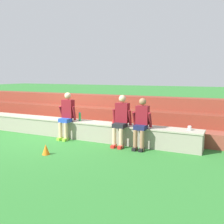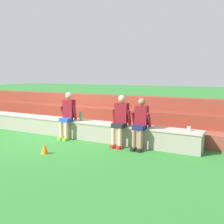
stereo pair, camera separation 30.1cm
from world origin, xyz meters
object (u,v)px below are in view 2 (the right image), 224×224
Objects in this scene: person_left_of_center at (120,119)px; person_center at (140,122)px; plastic_cup_middle at (189,129)px; sports_cone at (45,149)px; person_far_left at (67,114)px; water_bottle_near_left at (81,117)px; plastic_cup_right_end at (114,122)px.

person_center is at bearing -3.02° from person_left_of_center.
plastic_cup_middle is 3.68m from sports_cone.
person_far_left reaches higher than water_bottle_near_left.
person_far_left is 1.82m from person_left_of_center.
person_left_of_center is 5.49× the size of sports_cone.
sports_cone is (0.46, -1.55, -0.64)m from person_far_left.
person_far_left is 1.49m from plastic_cup_right_end.
person_left_of_center is at bearing -169.95° from plastic_cup_middle.
person_far_left is 13.03× the size of plastic_cup_right_end.
plastic_cup_middle is at bearing 0.15° from plastic_cup_right_end.
person_center is (2.42, -0.05, -0.05)m from person_far_left.
person_far_left is at bearing -175.28° from plastic_cup_middle.
person_far_left is 1.74m from sports_cone.
person_left_of_center is 0.60m from person_center.
plastic_cup_middle reaches higher than plastic_cup_right_end.
person_left_of_center is 2.14m from sports_cone.
person_center reaches higher than plastic_cup_right_end.
person_center reaches higher than plastic_cup_middle.
water_bottle_near_left is at bearing -176.86° from plastic_cup_right_end.
sports_cone is at bearing -118.36° from plastic_cup_right_end.
person_far_left reaches higher than plastic_cup_right_end.
plastic_cup_middle is (2.15, 0.01, 0.00)m from plastic_cup_right_end.
plastic_cup_middle is (1.19, 0.35, -0.12)m from person_center.
plastic_cup_middle is (3.28, 0.07, -0.07)m from water_bottle_near_left.
plastic_cup_right_end is at bearing 61.64° from sports_cone.
person_center is 1.24m from plastic_cup_middle.
person_left_of_center reaches higher than water_bottle_near_left.
person_far_left is at bearing -144.88° from water_bottle_near_left.
person_center is 12.38× the size of plastic_cup_right_end.
water_bottle_near_left is 1.13m from plastic_cup_right_end.
plastic_cup_right_end is (1.45, 0.29, -0.17)m from person_far_left.
plastic_cup_right_end is 2.15m from sports_cone.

